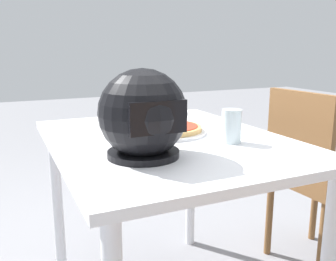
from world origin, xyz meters
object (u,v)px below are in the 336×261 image
at_px(motorcycle_helmet, 143,115).
at_px(drinking_glass, 231,126).
at_px(pizza, 168,127).
at_px(chair_side, 310,171).
at_px(dining_table, 167,162).

height_order(motorcycle_helmet, drinking_glass, motorcycle_helmet).
height_order(pizza, chair_side, chair_side).
relative_size(pizza, chair_side, 0.29).
bearing_deg(chair_side, drinking_glass, 17.80).
bearing_deg(pizza, dining_table, 62.79).
xyz_separation_m(drinking_glass, chair_side, (-0.60, -0.19, -0.32)).
relative_size(drinking_glass, chair_side, 0.13).
height_order(dining_table, drinking_glass, drinking_glass).
bearing_deg(motorcycle_helmet, drinking_glass, -174.57).
distance_m(dining_table, drinking_glass, 0.29).
relative_size(motorcycle_helmet, drinking_glass, 2.27).
height_order(dining_table, pizza, pizza).
distance_m(dining_table, motorcycle_helmet, 0.34).
relative_size(pizza, motorcycle_helmet, 0.95).
xyz_separation_m(motorcycle_helmet, chair_side, (-0.95, -0.23, -0.39)).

